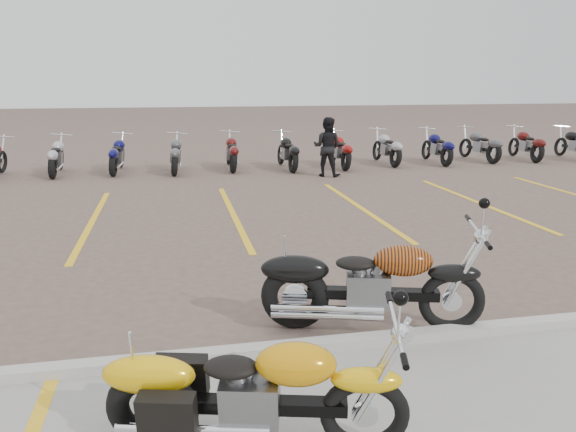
% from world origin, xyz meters
% --- Properties ---
extents(ground, '(100.00, 100.00, 0.00)m').
position_xyz_m(ground, '(0.00, 0.00, 0.00)').
color(ground, brown).
rests_on(ground, ground).
extents(curb, '(60.00, 0.18, 0.12)m').
position_xyz_m(curb, '(0.00, -2.00, 0.06)').
color(curb, '#ADAAA3').
rests_on(curb, ground).
extents(parking_stripes, '(38.00, 5.50, 0.01)m').
position_xyz_m(parking_stripes, '(0.00, 4.00, 0.00)').
color(parking_stripes, gold).
rests_on(parking_stripes, ground).
extents(yellow_cruiser, '(2.14, 0.68, 0.90)m').
position_xyz_m(yellow_cruiser, '(-0.69, -3.36, 0.44)').
color(yellow_cruiser, black).
rests_on(yellow_cruiser, ground).
extents(flame_cruiser, '(2.31, 0.80, 0.98)m').
position_xyz_m(flame_cruiser, '(0.80, -1.62, 0.48)').
color(flame_cruiser, black).
rests_on(flame_cruiser, ground).
extents(person_b, '(1.00, 0.94, 1.63)m').
position_xyz_m(person_b, '(3.07, 8.06, 0.82)').
color(person_b, black).
rests_on(person_b, ground).
extents(bg_bike_row, '(20.45, 2.00, 1.10)m').
position_xyz_m(bg_bike_row, '(2.22, 9.77, 0.55)').
color(bg_bike_row, black).
rests_on(bg_bike_row, ground).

